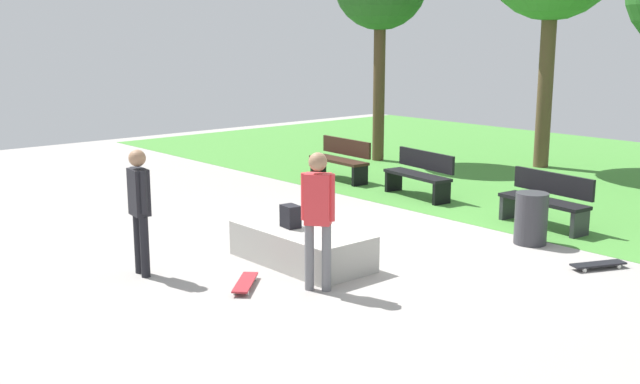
{
  "coord_description": "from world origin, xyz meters",
  "views": [
    {
      "loc": [
        7.57,
        -7.92,
        3.19
      ],
      "look_at": [
        -0.36,
        -1.0,
        0.98
      ],
      "focal_mm": 42.41,
      "sensor_mm": 36.0,
      "label": 1
    }
  ],
  "objects_px": {
    "skateboard_spare": "(598,264)",
    "skater_performing_trick": "(139,203)",
    "park_bench_near_path": "(546,199)",
    "backpack_on_ledge": "(290,216)",
    "skateboard_by_ledge": "(245,283)",
    "skater_watching": "(318,210)",
    "park_bench_far_left": "(420,173)",
    "concrete_ledge": "(302,246)",
    "trash_bin": "(531,218)",
    "park_bench_far_right": "(341,159)"
  },
  "relations": [
    {
      "from": "concrete_ledge",
      "to": "skateboard_by_ledge",
      "type": "xyz_separation_m",
      "value": [
        0.34,
        -1.23,
        -0.19
      ]
    },
    {
      "from": "skateboard_spare",
      "to": "park_bench_far_right",
      "type": "xyz_separation_m",
      "value": [
        -7.1,
        1.7,
        0.42
      ]
    },
    {
      "from": "skateboard_by_ledge",
      "to": "park_bench_far_right",
      "type": "distance_m",
      "value": 7.4
    },
    {
      "from": "park_bench_near_path",
      "to": "trash_bin",
      "type": "height_order",
      "value": "park_bench_near_path"
    },
    {
      "from": "backpack_on_ledge",
      "to": "park_bench_near_path",
      "type": "distance_m",
      "value": 4.65
    },
    {
      "from": "skater_performing_trick",
      "to": "park_bench_far_left",
      "type": "bearing_deg",
      "value": 97.34
    },
    {
      "from": "concrete_ledge",
      "to": "park_bench_near_path",
      "type": "bearing_deg",
      "value": 75.52
    },
    {
      "from": "park_bench_near_path",
      "to": "skateboard_spare",
      "type": "bearing_deg",
      "value": -39.58
    },
    {
      "from": "backpack_on_ledge",
      "to": "park_bench_far_right",
      "type": "height_order",
      "value": "park_bench_far_right"
    },
    {
      "from": "park_bench_near_path",
      "to": "park_bench_far_right",
      "type": "distance_m",
      "value": 5.31
    },
    {
      "from": "skateboard_spare",
      "to": "trash_bin",
      "type": "bearing_deg",
      "value": 164.02
    },
    {
      "from": "park_bench_near_path",
      "to": "trash_bin",
      "type": "xyz_separation_m",
      "value": [
        0.43,
        -1.09,
        -0.08
      ]
    },
    {
      "from": "park_bench_far_left",
      "to": "skateboard_spare",
      "type": "bearing_deg",
      "value": -19.25
    },
    {
      "from": "concrete_ledge",
      "to": "backpack_on_ledge",
      "type": "relative_size",
      "value": 6.47
    },
    {
      "from": "trash_bin",
      "to": "skater_watching",
      "type": "bearing_deg",
      "value": -97.76
    },
    {
      "from": "backpack_on_ledge",
      "to": "park_bench_near_path",
      "type": "height_order",
      "value": "park_bench_near_path"
    },
    {
      "from": "park_bench_far_left",
      "to": "park_bench_far_right",
      "type": "bearing_deg",
      "value": 179.03
    },
    {
      "from": "backpack_on_ledge",
      "to": "park_bench_near_path",
      "type": "xyz_separation_m",
      "value": [
        1.29,
        4.46,
        -0.18
      ]
    },
    {
      "from": "backpack_on_ledge",
      "to": "park_bench_far_left",
      "type": "distance_m",
      "value": 4.94
    },
    {
      "from": "concrete_ledge",
      "to": "backpack_on_ledge",
      "type": "height_order",
      "value": "backpack_on_ledge"
    },
    {
      "from": "skateboard_spare",
      "to": "trash_bin",
      "type": "xyz_separation_m",
      "value": [
        -1.36,
        0.39,
        0.34
      ]
    },
    {
      "from": "backpack_on_ledge",
      "to": "skateboard_by_ledge",
      "type": "distance_m",
      "value": 1.4
    },
    {
      "from": "concrete_ledge",
      "to": "skateboard_by_ledge",
      "type": "distance_m",
      "value": 1.29
    },
    {
      "from": "skater_performing_trick",
      "to": "park_bench_near_path",
      "type": "xyz_separation_m",
      "value": [
        2.12,
        6.36,
        -0.52
      ]
    },
    {
      "from": "park_bench_far_left",
      "to": "park_bench_far_right",
      "type": "relative_size",
      "value": 1.01
    },
    {
      "from": "park_bench_near_path",
      "to": "backpack_on_ledge",
      "type": "bearing_deg",
      "value": -106.15
    },
    {
      "from": "backpack_on_ledge",
      "to": "skater_performing_trick",
      "type": "height_order",
      "value": "skater_performing_trick"
    },
    {
      "from": "backpack_on_ledge",
      "to": "park_bench_far_left",
      "type": "bearing_deg",
      "value": -62.23
    },
    {
      "from": "park_bench_far_right",
      "to": "trash_bin",
      "type": "relative_size",
      "value": 2.03
    },
    {
      "from": "skateboard_by_ledge",
      "to": "skateboard_spare",
      "type": "height_order",
      "value": "same"
    },
    {
      "from": "skater_performing_trick",
      "to": "trash_bin",
      "type": "bearing_deg",
      "value": 64.12
    },
    {
      "from": "skater_watching",
      "to": "skateboard_by_ledge",
      "type": "height_order",
      "value": "skater_watching"
    },
    {
      "from": "park_bench_far_left",
      "to": "park_bench_far_right",
      "type": "height_order",
      "value": "same"
    },
    {
      "from": "skateboard_spare",
      "to": "skater_watching",
      "type": "bearing_deg",
      "value": -118.31
    },
    {
      "from": "skater_watching",
      "to": "skateboard_by_ledge",
      "type": "relative_size",
      "value": 2.47
    },
    {
      "from": "skateboard_spare",
      "to": "skater_performing_trick",
      "type": "bearing_deg",
      "value": -128.73
    },
    {
      "from": "park_bench_far_right",
      "to": "skater_watching",
      "type": "bearing_deg",
      "value": -44.99
    },
    {
      "from": "park_bench_far_left",
      "to": "skater_performing_trick",
      "type": "bearing_deg",
      "value": -82.66
    },
    {
      "from": "skater_watching",
      "to": "park_bench_far_right",
      "type": "distance_m",
      "value": 7.39
    },
    {
      "from": "skater_performing_trick",
      "to": "trash_bin",
      "type": "xyz_separation_m",
      "value": [
        2.56,
        5.27,
        -0.6
      ]
    },
    {
      "from": "concrete_ledge",
      "to": "park_bench_far_left",
      "type": "relative_size",
      "value": 1.25
    },
    {
      "from": "park_bench_far_right",
      "to": "trash_bin",
      "type": "bearing_deg",
      "value": -12.87
    },
    {
      "from": "park_bench_near_path",
      "to": "park_bench_far_left",
      "type": "height_order",
      "value": "same"
    },
    {
      "from": "skateboard_by_ledge",
      "to": "trash_bin",
      "type": "xyz_separation_m",
      "value": [
        1.22,
        4.53,
        0.34
      ]
    },
    {
      "from": "skateboard_by_ledge",
      "to": "park_bench_far_left",
      "type": "bearing_deg",
      "value": 110.57
    },
    {
      "from": "backpack_on_ledge",
      "to": "park_bench_far_left",
      "type": "height_order",
      "value": "park_bench_far_left"
    },
    {
      "from": "skater_performing_trick",
      "to": "park_bench_far_right",
      "type": "height_order",
      "value": "skater_performing_trick"
    },
    {
      "from": "backpack_on_ledge",
      "to": "skater_watching",
      "type": "bearing_deg",
      "value": 164.27
    },
    {
      "from": "backpack_on_ledge",
      "to": "trash_bin",
      "type": "xyz_separation_m",
      "value": [
        1.72,
        3.37,
        -0.26
      ]
    },
    {
      "from": "skateboard_spare",
      "to": "skateboard_by_ledge",
      "type": "bearing_deg",
      "value": -121.91
    }
  ]
}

